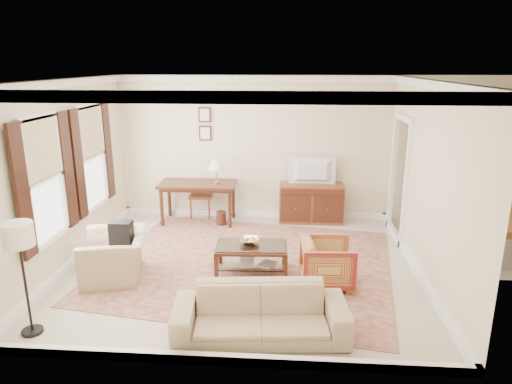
# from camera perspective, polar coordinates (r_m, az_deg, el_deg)

# --- Properties ---
(room_shell) EXTENTS (5.51, 5.01, 2.91)m
(room_shell) POSITION_cam_1_polar(r_m,az_deg,el_deg) (6.71, -1.92, 10.23)
(room_shell) COLOR beige
(room_shell) RESTS_ON ground
(annex_bedroom) EXTENTS (3.00, 2.70, 2.90)m
(annex_bedroom) POSITION_cam_1_polar(r_m,az_deg,el_deg) (9.11, 28.54, -3.97)
(annex_bedroom) COLOR beige
(annex_bedroom) RESTS_ON ground
(window_front) EXTENTS (0.12, 1.56, 1.80)m
(window_front) POSITION_cam_1_polar(r_m,az_deg,el_deg) (7.03, -24.96, 1.37)
(window_front) COLOR #CCB284
(window_front) RESTS_ON room_shell
(window_rear) EXTENTS (0.12, 1.56, 1.80)m
(window_rear) POSITION_cam_1_polar(r_m,az_deg,el_deg) (8.42, -19.82, 4.13)
(window_rear) COLOR #CCB284
(window_rear) RESTS_ON room_shell
(doorway) EXTENTS (0.10, 1.12, 2.25)m
(doorway) POSITION_cam_1_polar(r_m,az_deg,el_deg) (8.64, 17.45, 1.38)
(doorway) COLOR white
(doorway) RESTS_ON room_shell
(rug) EXTENTS (4.99, 4.46, 0.01)m
(rug) POSITION_cam_1_polar(r_m,az_deg,el_deg) (7.44, -1.05, -8.96)
(rug) COLOR maroon
(rug) RESTS_ON room_shell
(writing_desk) EXTENTS (1.51, 0.75, 0.82)m
(writing_desk) POSITION_cam_1_polar(r_m,az_deg,el_deg) (9.17, -7.28, 0.50)
(writing_desk) COLOR #3E1D11
(writing_desk) RESTS_ON room_shell
(desk_chair) EXTENTS (0.53, 0.53, 1.05)m
(desk_chair) POSITION_cam_1_polar(r_m,az_deg,el_deg) (9.56, -6.87, -0.04)
(desk_chair) COLOR brown
(desk_chair) RESTS_ON room_shell
(desk_lamp) EXTENTS (0.32, 0.32, 0.50)m
(desk_lamp) POSITION_cam_1_polar(r_m,az_deg,el_deg) (9.02, -4.96, 2.65)
(desk_lamp) COLOR silver
(desk_lamp) RESTS_ON writing_desk
(framed_prints) EXTENTS (0.25, 0.04, 0.68)m
(framed_prints) POSITION_cam_1_polar(r_m,az_deg,el_deg) (9.34, -6.40, 8.48)
(framed_prints) COLOR #3E1D11
(framed_prints) RESTS_ON room_shell
(sideboard) EXTENTS (1.28, 0.49, 0.79)m
(sideboard) POSITION_cam_1_polar(r_m,az_deg,el_deg) (9.29, 6.91, -1.35)
(sideboard) COLOR brown
(sideboard) RESTS_ON room_shell
(tv) EXTENTS (0.89, 0.51, 0.12)m
(tv) POSITION_cam_1_polar(r_m,az_deg,el_deg) (9.06, 7.09, 3.68)
(tv) COLOR black
(tv) RESTS_ON sideboard
(coffee_table) EXTENTS (1.11, 0.68, 0.46)m
(coffee_table) POSITION_cam_1_polar(r_m,az_deg,el_deg) (7.03, -0.56, -7.44)
(coffee_table) COLOR #3E1D11
(coffee_table) RESTS_ON room_shell
(fruit_bowl) EXTENTS (0.42, 0.42, 0.10)m
(fruit_bowl) POSITION_cam_1_polar(r_m,az_deg,el_deg) (7.04, -0.78, -5.98)
(fruit_bowl) COLOR silver
(fruit_bowl) RESTS_ON coffee_table
(book_a) EXTENTS (0.28, 0.04, 0.38)m
(book_a) POSITION_cam_1_polar(r_m,az_deg,el_deg) (7.21, -2.00, -8.28)
(book_a) COLOR brown
(book_a) RESTS_ON coffee_table
(book_b) EXTENTS (0.26, 0.15, 0.38)m
(book_b) POSITION_cam_1_polar(r_m,az_deg,el_deg) (7.08, 0.64, -8.79)
(book_b) COLOR brown
(book_b) RESTS_ON coffee_table
(striped_armchair) EXTENTS (0.72, 0.77, 0.75)m
(striped_armchair) POSITION_cam_1_polar(r_m,az_deg,el_deg) (6.73, 8.91, -8.48)
(striped_armchair) COLOR maroon
(striped_armchair) RESTS_ON room_shell
(club_armchair) EXTENTS (0.90, 1.18, 0.91)m
(club_armchair) POSITION_cam_1_polar(r_m,az_deg,el_deg) (7.16, -17.33, -6.81)
(club_armchair) COLOR tan
(club_armchair) RESTS_ON room_shell
(backpack) EXTENTS (0.29, 0.36, 0.40)m
(backpack) POSITION_cam_1_polar(r_m,az_deg,el_deg) (7.11, -16.49, -4.76)
(backpack) COLOR black
(backpack) RESTS_ON club_armchair
(sofa) EXTENTS (2.08, 0.78, 0.80)m
(sofa) POSITION_cam_1_polar(r_m,az_deg,el_deg) (5.48, 0.57, -14.05)
(sofa) COLOR tan
(sofa) RESTS_ON room_shell
(floor_lamp) EXTENTS (0.35, 0.35, 1.40)m
(floor_lamp) POSITION_cam_1_polar(r_m,az_deg,el_deg) (5.86, -27.50, -5.69)
(floor_lamp) COLOR black
(floor_lamp) RESTS_ON room_shell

